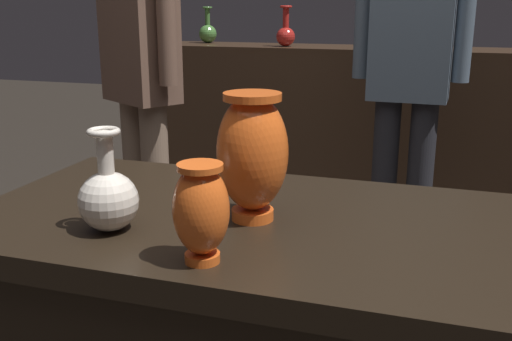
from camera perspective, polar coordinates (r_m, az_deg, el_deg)
The scene contains 8 objects.
back_display_shelf at distance 3.38m, azimuth 11.61°, elevation 3.12°, with size 2.60×0.40×0.99m.
vase_centerpiece at distance 1.15m, azimuth -0.34°, elevation 1.73°, with size 0.14×0.14×0.26m.
vase_tall_behind at distance 1.15m, azimuth -14.07°, elevation -2.50°, with size 0.11×0.11×0.20m.
vase_left_accent at distance 0.98m, azimuth -5.32°, elevation -3.80°, with size 0.09×0.09×0.17m.
shelf_vase_left at distance 3.33m, azimuth 2.88°, elevation 13.06°, with size 0.10×0.10×0.22m.
shelf_vase_far_left at distance 3.63m, azimuth -4.67°, elevation 13.18°, with size 0.11×0.11×0.21m.
visitor_near_left at distance 2.38m, azimuth -11.12°, elevation 10.59°, with size 0.41×0.32×1.71m.
visitor_center_back at distance 2.53m, azimuth 14.64°, elevation 10.29°, with size 0.47×0.19×1.69m.
Camera 1 is at (0.34, -1.08, 1.22)m, focal length 41.47 mm.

